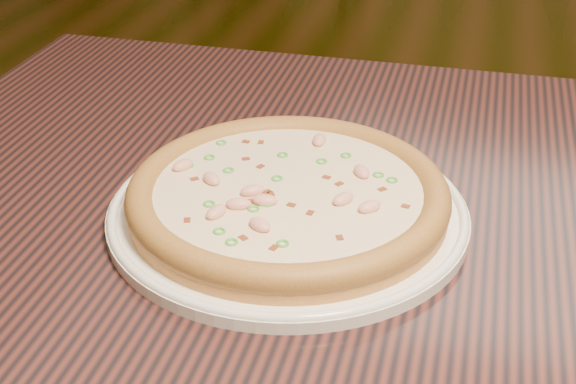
# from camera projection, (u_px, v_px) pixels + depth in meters

# --- Properties ---
(ground) EXTENTS (9.00, 9.00, 0.00)m
(ground) POSITION_uv_depth(u_px,v_px,m) (483.00, 305.00, 1.88)
(ground) COLOR black
(hero_table) EXTENTS (1.20, 0.80, 0.75)m
(hero_table) POSITION_uv_depth(u_px,v_px,m) (407.00, 286.00, 0.86)
(hero_table) COLOR black
(hero_table) RESTS_ON ground
(plate) EXTENTS (0.36, 0.36, 0.02)m
(plate) POSITION_uv_depth(u_px,v_px,m) (288.00, 211.00, 0.79)
(plate) COLOR white
(plate) RESTS_ON hero_table
(pizza) EXTENTS (0.32, 0.32, 0.03)m
(pizza) POSITION_uv_depth(u_px,v_px,m) (288.00, 195.00, 0.78)
(pizza) COLOR tan
(pizza) RESTS_ON plate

